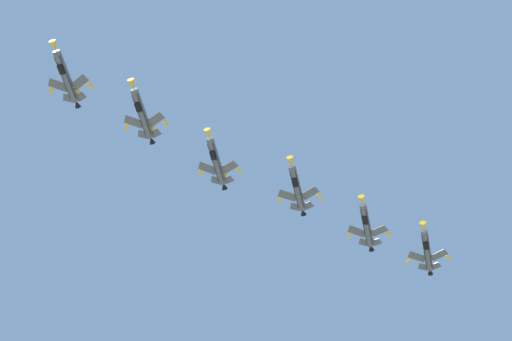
% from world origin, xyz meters
% --- Properties ---
extents(fighter_jet_lead, '(10.42, 15.95, 4.38)m').
position_xyz_m(fighter_jet_lead, '(-64.32, 51.54, 154.80)').
color(fighter_jet_lead, '#4C5666').
extents(fighter_jet_left_wing, '(10.38, 15.95, 4.38)m').
position_xyz_m(fighter_jet_left_wing, '(-52.20, 64.65, 152.85)').
color(fighter_jet_left_wing, '#4C5666').
extents(fighter_jet_right_wing, '(10.29, 15.95, 4.52)m').
position_xyz_m(fighter_jet_right_wing, '(-41.53, 81.17, 152.29)').
color(fighter_jet_right_wing, '#4C5666').
extents(fighter_jet_left_outer, '(10.47, 15.95, 4.39)m').
position_xyz_m(fighter_jet_left_outer, '(-26.78, 93.75, 151.28)').
color(fighter_jet_left_outer, '#4C5666').
extents(fighter_jet_right_outer, '(10.28, 15.95, 4.54)m').
position_xyz_m(fighter_jet_right_outer, '(-14.96, 109.84, 151.97)').
color(fighter_jet_right_outer, '#4C5666').
extents(fighter_jet_trail_slot, '(10.47, 15.95, 4.39)m').
position_xyz_m(fighter_jet_trail_slot, '(-3.51, 122.72, 152.79)').
color(fighter_jet_trail_slot, '#4C5666').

